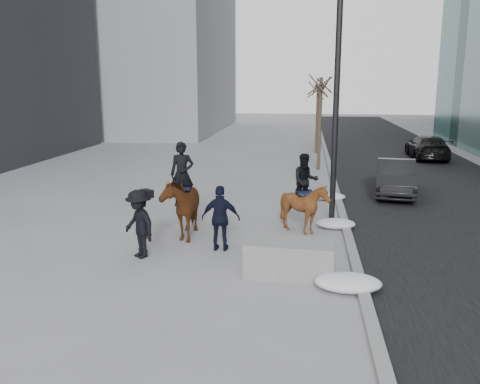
# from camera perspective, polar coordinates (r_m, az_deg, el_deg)

# --- Properties ---
(ground) EXTENTS (120.00, 120.00, 0.00)m
(ground) POSITION_cam_1_polar(r_m,az_deg,el_deg) (12.91, -0.69, -7.65)
(ground) COLOR gray
(ground) RESTS_ON ground
(road) EXTENTS (8.00, 90.00, 0.01)m
(road) POSITION_cam_1_polar(r_m,az_deg,el_deg) (23.07, 20.48, 0.52)
(road) COLOR black
(road) RESTS_ON ground
(curb) EXTENTS (0.25, 90.00, 0.12)m
(curb) POSITION_cam_1_polar(r_m,az_deg,el_deg) (22.48, 10.52, 0.94)
(curb) COLOR gray
(curb) RESTS_ON ground
(planter) EXTENTS (2.10, 1.16, 0.81)m
(planter) POSITION_cam_1_polar(r_m,az_deg,el_deg) (11.88, 5.62, -7.43)
(planter) COLOR gray
(planter) RESTS_ON ground
(car_near) EXTENTS (2.04, 4.32, 1.37)m
(car_near) POSITION_cam_1_polar(r_m,az_deg,el_deg) (21.00, 17.10, 1.54)
(car_near) COLOR black
(car_near) RESTS_ON ground
(car_far) EXTENTS (2.03, 4.77, 1.37)m
(car_far) POSITION_cam_1_polar(r_m,az_deg,el_deg) (31.52, 20.29, 4.76)
(car_far) COLOR black
(car_far) RESTS_ON ground
(tree_near) EXTENTS (1.20, 1.20, 5.13)m
(tree_near) POSITION_cam_1_polar(r_m,az_deg,el_deg) (26.06, 8.96, 8.10)
(tree_near) COLOR #3D2F24
(tree_near) RESTS_ON ground
(tree_far) EXTENTS (1.20, 1.20, 4.72)m
(tree_far) POSITION_cam_1_polar(r_m,az_deg,el_deg) (32.24, 8.67, 8.52)
(tree_far) COLOR #3C2F23
(tree_far) RESTS_ON ground
(mounted_left) EXTENTS (1.19, 2.20, 2.73)m
(mounted_left) POSITION_cam_1_polar(r_m,az_deg,el_deg) (14.75, -6.57, -1.07)
(mounted_left) COLOR #48280E
(mounted_left) RESTS_ON ground
(mounted_right) EXTENTS (1.50, 1.62, 2.36)m
(mounted_right) POSITION_cam_1_polar(r_m,az_deg,el_deg) (15.04, 7.27, -1.10)
(mounted_right) COLOR #481E0E
(mounted_right) RESTS_ON ground
(feeder) EXTENTS (1.03, 0.86, 1.75)m
(feeder) POSITION_cam_1_polar(r_m,az_deg,el_deg) (13.41, -2.18, -2.97)
(feeder) COLOR black
(feeder) RESTS_ON ground
(camera_crew) EXTENTS (1.29, 1.23, 1.75)m
(camera_crew) POSITION_cam_1_polar(r_m,az_deg,el_deg) (13.11, -11.27, -3.51)
(camera_crew) COLOR black
(camera_crew) RESTS_ON ground
(lamppost) EXTENTS (0.25, 1.08, 9.09)m
(lamppost) POSITION_cam_1_polar(r_m,az_deg,el_deg) (15.91, 10.91, 14.21)
(lamppost) COLOR black
(lamppost) RESTS_ON ground
(snow_piles) EXTENTS (1.43, 9.40, 0.36)m
(snow_piles) POSITION_cam_1_polar(r_m,az_deg,el_deg) (14.51, 11.00, -4.93)
(snow_piles) COLOR silver
(snow_piles) RESTS_ON ground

